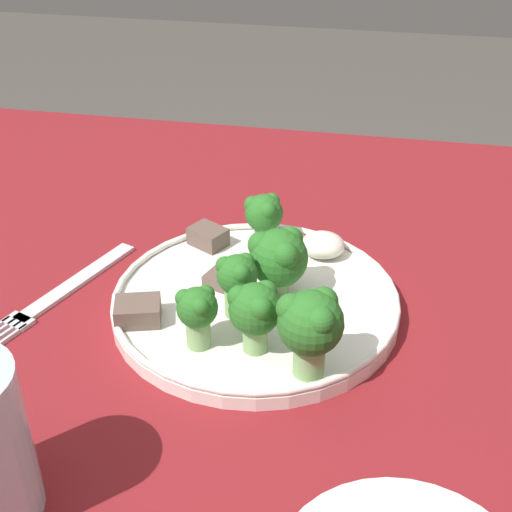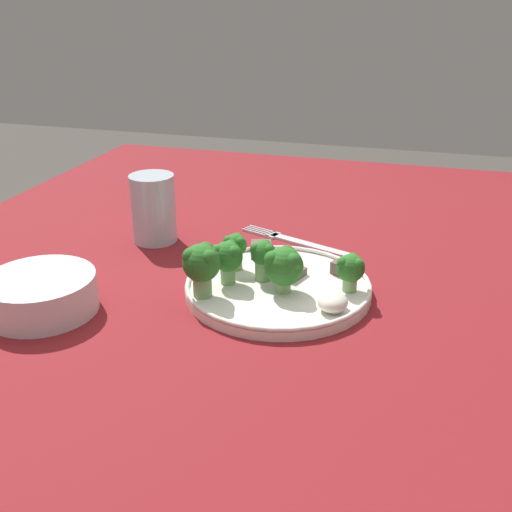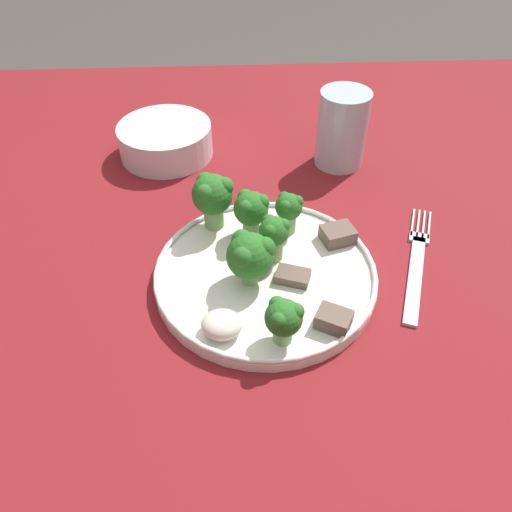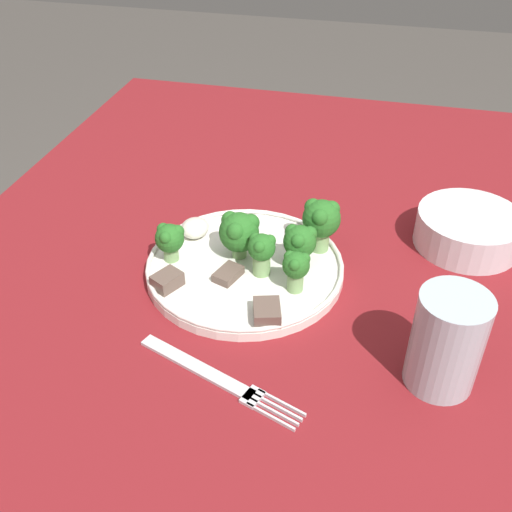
{
  "view_description": "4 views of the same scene",
  "coord_description": "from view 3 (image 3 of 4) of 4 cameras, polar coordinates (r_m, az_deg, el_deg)",
  "views": [
    {
      "loc": [
        -0.15,
        0.39,
        1.14
      ],
      "look_at": [
        -0.05,
        -0.11,
        0.81
      ],
      "focal_mm": 50.0,
      "sensor_mm": 36.0,
      "label": 1
    },
    {
      "loc": [
        -0.74,
        -0.27,
        1.14
      ],
      "look_at": [
        -0.07,
        -0.07,
        0.83
      ],
      "focal_mm": 42.0,
      "sensor_mm": 36.0,
      "label": 2
    },
    {
      "loc": [
        -0.08,
        -0.49,
        1.17
      ],
      "look_at": [
        -0.06,
        -0.11,
        0.82
      ],
      "focal_mm": 35.0,
      "sensor_mm": 36.0,
      "label": 3
    },
    {
      "loc": [
        0.52,
        0.06,
        1.24
      ],
      "look_at": [
        -0.04,
        -0.08,
        0.81
      ],
      "focal_mm": 42.0,
      "sensor_mm": 36.0,
      "label": 4
    }
  ],
  "objects": [
    {
      "name": "broccoli_floret_mid_cluster",
      "position": [
        0.59,
        3.75,
        5.41
      ],
      "size": [
        0.03,
        0.03,
        0.05
      ],
      "color": "#7FA866",
      "rests_on": "dinner_plate"
    },
    {
      "name": "broccoli_floret_front_left",
      "position": [
        0.59,
        -5.01,
        6.93
      ],
      "size": [
        0.05,
        0.05,
        0.07
      ],
      "color": "#7FA866",
      "rests_on": "dinner_plate"
    },
    {
      "name": "meat_slice_front_slice",
      "position": [
        0.54,
        4.22,
        -2.32
      ],
      "size": [
        0.04,
        0.03,
        0.01
      ],
      "color": "brown",
      "rests_on": "dinner_plate"
    },
    {
      "name": "ground_plane",
      "position": [
        1.27,
        2.87,
        -24.13
      ],
      "size": [
        8.0,
        8.0,
        0.0
      ],
      "primitive_type": "plane",
      "color": "#4C4742"
    },
    {
      "name": "dinner_plate",
      "position": [
        0.56,
        1.08,
        -2.05
      ],
      "size": [
        0.25,
        0.25,
        0.02
      ],
      "color": "white",
      "rests_on": "table"
    },
    {
      "name": "drinking_glass",
      "position": [
        0.74,
        9.74,
        13.7
      ],
      "size": [
        0.07,
        0.07,
        0.11
      ],
      "color": "#B2C1CC",
      "rests_on": "table"
    },
    {
      "name": "sauce_dollop",
      "position": [
        0.49,
        -3.93,
        -7.84
      ],
      "size": [
        0.04,
        0.04,
        0.02
      ],
      "color": "silver",
      "rests_on": "dinner_plate"
    },
    {
      "name": "meat_slice_middle_slice",
      "position": [
        0.5,
        8.87,
        -7.2
      ],
      "size": [
        0.04,
        0.04,
        0.02
      ],
      "color": "brown",
      "rests_on": "dinner_plate"
    },
    {
      "name": "broccoli_floret_back_left",
      "position": [
        0.47,
        3.18,
        -7.11
      ],
      "size": [
        0.04,
        0.04,
        0.05
      ],
      "color": "#7FA866",
      "rests_on": "dinner_plate"
    },
    {
      "name": "cream_bowl",
      "position": [
        0.77,
        -10.28,
        12.82
      ],
      "size": [
        0.14,
        0.14,
        0.05
      ],
      "color": "silver",
      "rests_on": "table"
    },
    {
      "name": "broccoli_floret_center_left",
      "position": [
        0.55,
        2.06,
        2.54
      ],
      "size": [
        0.03,
        0.03,
        0.06
      ],
      "color": "#7FA866",
      "rests_on": "dinner_plate"
    },
    {
      "name": "broccoli_floret_center_back",
      "position": [
        0.58,
        -0.58,
        5.38
      ],
      "size": [
        0.04,
        0.04,
        0.06
      ],
      "color": "#7FA866",
      "rests_on": "dinner_plate"
    },
    {
      "name": "table",
      "position": [
        0.7,
        4.75,
        -2.42
      ],
      "size": [
        1.31,
        1.01,
        0.77
      ],
      "color": "maroon",
      "rests_on": "ground_plane"
    },
    {
      "name": "fork",
      "position": [
        0.61,
        17.87,
        -0.7
      ],
      "size": [
        0.09,
        0.19,
        0.0
      ],
      "color": "silver",
      "rests_on": "table"
    },
    {
      "name": "broccoli_floret_near_rim_left",
      "position": [
        0.52,
        -0.7,
        0.11
      ],
      "size": [
        0.05,
        0.05,
        0.06
      ],
      "color": "#7FA866",
      "rests_on": "dinner_plate"
    },
    {
      "name": "meat_slice_rear_slice",
      "position": [
        0.59,
        9.33,
        2.43
      ],
      "size": [
        0.04,
        0.04,
        0.02
      ],
      "color": "brown",
      "rests_on": "dinner_plate"
    }
  ]
}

